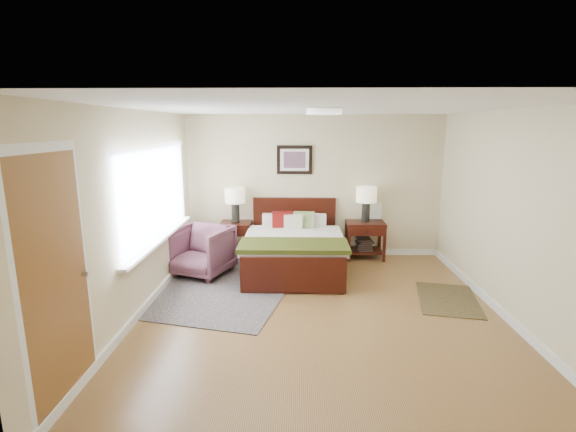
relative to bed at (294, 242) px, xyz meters
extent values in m
plane|color=olive|center=(0.35, -1.56, -0.48)|extent=(5.00, 5.00, 0.00)
cube|color=#C6BB8F|center=(0.35, 0.94, 0.77)|extent=(4.50, 0.04, 2.50)
cube|color=#C6BB8F|center=(0.35, -4.06, 0.77)|extent=(4.50, 0.04, 2.50)
cube|color=#C6BB8F|center=(-1.90, -1.56, 0.77)|extent=(0.04, 5.00, 2.50)
cube|color=#C6BB8F|center=(2.60, -1.56, 0.77)|extent=(0.04, 5.00, 2.50)
cube|color=white|center=(0.35, -1.56, 2.02)|extent=(4.50, 5.00, 0.02)
cube|color=silver|center=(-1.88, -0.86, 0.92)|extent=(0.02, 2.72, 1.32)
cube|color=silver|center=(-1.86, -0.86, 0.92)|extent=(0.01, 2.60, 1.20)
cube|color=silver|center=(-1.83, -0.86, 0.29)|extent=(0.10, 2.72, 0.04)
cube|color=silver|center=(-1.88, -3.31, 0.61)|extent=(0.01, 1.00, 2.18)
cube|color=brown|center=(-1.87, -3.31, 0.57)|extent=(0.01, 0.90, 2.10)
cylinder|color=#999999|center=(-1.85, -2.93, 0.52)|extent=(0.04, 0.04, 0.04)
cylinder|color=white|center=(0.35, -1.56, 1.98)|extent=(0.40, 0.40, 0.07)
cylinder|color=beige|center=(0.35, -1.56, 2.02)|extent=(0.44, 0.44, 0.01)
cube|color=#341007|center=(0.00, 0.90, 0.06)|extent=(1.47, 0.06, 1.03)
cube|color=#341007|center=(0.00, -0.95, -0.20)|extent=(1.47, 0.06, 0.52)
cube|color=#341007|center=(-0.70, -0.03, -0.18)|extent=(0.06, 1.83, 0.17)
cube|color=#341007|center=(0.70, -0.03, -0.18)|extent=(0.06, 1.83, 0.17)
cube|color=silver|center=(0.00, -0.03, -0.06)|extent=(1.37, 1.81, 0.20)
cube|color=silver|center=(0.00, -0.13, 0.07)|extent=(1.55, 1.58, 0.09)
cube|color=#3B3D11|center=(0.00, -0.59, 0.12)|extent=(1.59, 0.70, 0.06)
cube|color=silver|center=(-0.32, 0.66, 0.20)|extent=(0.46, 0.18, 0.24)
cube|color=silver|center=(0.32, 0.66, 0.20)|extent=(0.46, 0.18, 0.24)
cube|color=#600C0B|center=(-0.20, 0.54, 0.24)|extent=(0.36, 0.17, 0.29)
cube|color=#748C51|center=(0.17, 0.54, 0.24)|extent=(0.36, 0.16, 0.29)
cube|color=beige|center=(-0.02, 0.46, 0.22)|extent=(0.32, 0.13, 0.26)
cube|color=black|center=(0.00, 0.92, 1.24)|extent=(0.62, 0.03, 0.50)
cube|color=silver|center=(0.00, 0.90, 1.24)|extent=(0.50, 0.01, 0.38)
cube|color=#A52D23|center=(0.00, 0.89, 1.24)|extent=(0.38, 0.01, 0.28)
cube|color=#341007|center=(-1.03, 0.71, 0.14)|extent=(0.54, 0.48, 0.05)
cube|color=#341007|center=(-1.27, 0.50, -0.18)|extent=(0.05, 0.05, 0.59)
cube|color=#341007|center=(-0.79, 0.50, -0.18)|extent=(0.05, 0.05, 0.59)
cube|color=#341007|center=(-1.27, 0.92, -0.18)|extent=(0.05, 0.05, 0.59)
cube|color=#341007|center=(-0.79, 0.92, -0.18)|extent=(0.05, 0.05, 0.59)
cube|color=#341007|center=(-1.03, 0.49, 0.04)|extent=(0.48, 0.03, 0.14)
cube|color=#341007|center=(1.25, 0.71, 0.16)|extent=(0.66, 0.50, 0.05)
cube|color=#341007|center=(0.94, 0.49, -0.17)|extent=(0.05, 0.05, 0.61)
cube|color=#341007|center=(1.55, 0.49, -0.17)|extent=(0.05, 0.05, 0.61)
cube|color=#341007|center=(0.94, 0.93, -0.17)|extent=(0.05, 0.05, 0.61)
cube|color=#341007|center=(1.55, 0.93, -0.17)|extent=(0.05, 0.05, 0.61)
cube|color=#341007|center=(1.25, 0.48, 0.06)|extent=(0.60, 0.03, 0.14)
cube|color=#341007|center=(1.25, 0.71, -0.34)|extent=(0.60, 0.44, 0.03)
cube|color=black|center=(1.25, 0.71, -0.31)|extent=(0.24, 0.31, 0.03)
cube|color=black|center=(1.25, 0.71, -0.27)|extent=(0.24, 0.31, 0.03)
cube|color=black|center=(1.25, 0.71, -0.24)|extent=(0.24, 0.31, 0.03)
cube|color=black|center=(1.25, 0.71, -0.20)|extent=(0.24, 0.31, 0.03)
cube|color=black|center=(1.25, 0.71, -0.17)|extent=(0.24, 0.31, 0.03)
cube|color=black|center=(1.25, 0.71, -0.13)|extent=(0.24, 0.31, 0.03)
cylinder|color=black|center=(-1.03, 0.71, 0.33)|extent=(0.14, 0.14, 0.32)
cylinder|color=black|center=(-1.03, 0.71, 0.51)|extent=(0.02, 0.02, 0.06)
cylinder|color=#F4E7B9|center=(-1.03, 0.71, 0.65)|extent=(0.35, 0.35, 0.26)
cylinder|color=black|center=(1.25, 0.71, 0.35)|extent=(0.14, 0.14, 0.32)
cylinder|color=black|center=(1.25, 0.71, 0.53)|extent=(0.02, 0.02, 0.06)
cylinder|color=#F4E7B9|center=(1.25, 0.71, 0.67)|extent=(0.35, 0.35, 0.26)
imported|color=brown|center=(-1.45, -0.19, -0.09)|extent=(1.07, 1.08, 0.77)
cube|color=#0D1A42|center=(-1.00, -0.69, -0.47)|extent=(2.37, 2.94, 0.01)
cube|color=black|center=(2.10, -1.10, -0.47)|extent=(0.95, 1.25, 0.01)
camera|label=1|loc=(0.05, -6.42, 1.82)|focal=26.00mm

